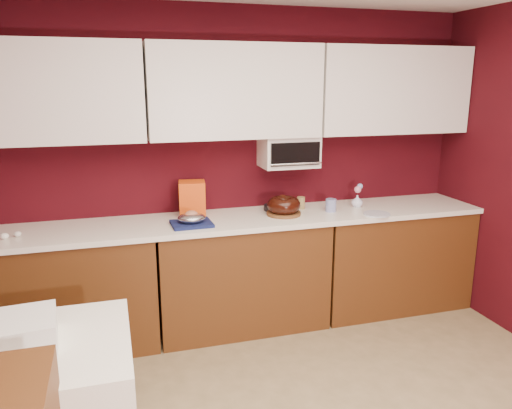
{
  "coord_description": "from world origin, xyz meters",
  "views": [
    {
      "loc": [
        -0.93,
        -1.66,
        1.93
      ],
      "look_at": [
        0.1,
        1.84,
        1.02
      ],
      "focal_mm": 35.0,
      "sensor_mm": 36.0,
      "label": 1
    }
  ],
  "objects_px": {
    "pandoro_box": "(192,199)",
    "flower_vase": "(357,200)",
    "toaster_oven": "(288,151)",
    "bundt_cake": "(284,205)",
    "foil_ham_nest": "(191,218)",
    "blue_jar": "(331,205)",
    "coffee_mug": "(331,205)",
    "newspaper_stack": "(12,333)"
  },
  "relations": [
    {
      "from": "pandoro_box",
      "to": "flower_vase",
      "type": "distance_m",
      "value": 1.38
    },
    {
      "from": "pandoro_box",
      "to": "toaster_oven",
      "type": "bearing_deg",
      "value": 8.51
    },
    {
      "from": "bundt_cake",
      "to": "foil_ham_nest",
      "type": "distance_m",
      "value": 0.75
    },
    {
      "from": "foil_ham_nest",
      "to": "blue_jar",
      "type": "bearing_deg",
      "value": 3.82
    },
    {
      "from": "foil_ham_nest",
      "to": "coffee_mug",
      "type": "height_order",
      "value": "foil_ham_nest"
    },
    {
      "from": "bundt_cake",
      "to": "coffee_mug",
      "type": "relative_size",
      "value": 2.92
    },
    {
      "from": "pandoro_box",
      "to": "blue_jar",
      "type": "height_order",
      "value": "pandoro_box"
    },
    {
      "from": "pandoro_box",
      "to": "flower_vase",
      "type": "xyz_separation_m",
      "value": [
        1.37,
        -0.11,
        -0.08
      ]
    },
    {
      "from": "bundt_cake",
      "to": "pandoro_box",
      "type": "xyz_separation_m",
      "value": [
        -0.69,
        0.18,
        0.06
      ]
    },
    {
      "from": "foil_ham_nest",
      "to": "toaster_oven",
      "type": "bearing_deg",
      "value": 17.78
    },
    {
      "from": "blue_jar",
      "to": "flower_vase",
      "type": "relative_size",
      "value": 0.9
    },
    {
      "from": "pandoro_box",
      "to": "flower_vase",
      "type": "bearing_deg",
      "value": 3.45
    },
    {
      "from": "toaster_oven",
      "to": "blue_jar",
      "type": "bearing_deg",
      "value": -32.94
    },
    {
      "from": "pandoro_box",
      "to": "newspaper_stack",
      "type": "distance_m",
      "value": 1.84
    },
    {
      "from": "toaster_oven",
      "to": "newspaper_stack",
      "type": "xyz_separation_m",
      "value": [
        -1.87,
        -1.49,
        -0.56
      ]
    },
    {
      "from": "foil_ham_nest",
      "to": "flower_vase",
      "type": "distance_m",
      "value": 1.43
    },
    {
      "from": "bundt_cake",
      "to": "newspaper_stack",
      "type": "xyz_separation_m",
      "value": [
        -1.76,
        -1.3,
        -0.16
      ]
    },
    {
      "from": "bundt_cake",
      "to": "newspaper_stack",
      "type": "distance_m",
      "value": 2.2
    },
    {
      "from": "coffee_mug",
      "to": "bundt_cake",
      "type": "bearing_deg",
      "value": -175.65
    },
    {
      "from": "foil_ham_nest",
      "to": "pandoro_box",
      "type": "relative_size",
      "value": 0.74
    },
    {
      "from": "bundt_cake",
      "to": "newspaper_stack",
      "type": "height_order",
      "value": "bundt_cake"
    },
    {
      "from": "toaster_oven",
      "to": "foil_ham_nest",
      "type": "xyz_separation_m",
      "value": [
        -0.84,
        -0.27,
        -0.42
      ]
    },
    {
      "from": "bundt_cake",
      "to": "foil_ham_nest",
      "type": "xyz_separation_m",
      "value": [
        -0.74,
        -0.08,
        -0.03
      ]
    },
    {
      "from": "foil_ham_nest",
      "to": "pandoro_box",
      "type": "distance_m",
      "value": 0.28
    },
    {
      "from": "coffee_mug",
      "to": "flower_vase",
      "type": "height_order",
      "value": "flower_vase"
    },
    {
      "from": "blue_jar",
      "to": "bundt_cake",
      "type": "bearing_deg",
      "value": 179.37
    },
    {
      "from": "bundt_cake",
      "to": "coffee_mug",
      "type": "distance_m",
      "value": 0.42
    },
    {
      "from": "foil_ham_nest",
      "to": "flower_vase",
      "type": "bearing_deg",
      "value": 6.18
    },
    {
      "from": "newspaper_stack",
      "to": "toaster_oven",
      "type": "bearing_deg",
      "value": 38.53
    },
    {
      "from": "toaster_oven",
      "to": "bundt_cake",
      "type": "height_order",
      "value": "toaster_oven"
    },
    {
      "from": "coffee_mug",
      "to": "blue_jar",
      "type": "height_order",
      "value": "blue_jar"
    },
    {
      "from": "pandoro_box",
      "to": "newspaper_stack",
      "type": "bearing_deg",
      "value": -117.8
    },
    {
      "from": "pandoro_box",
      "to": "coffee_mug",
      "type": "relative_size",
      "value": 3.04
    },
    {
      "from": "bundt_cake",
      "to": "foil_ham_nest",
      "type": "bearing_deg",
      "value": -173.79
    },
    {
      "from": "foil_ham_nest",
      "to": "pandoro_box",
      "type": "height_order",
      "value": "pandoro_box"
    },
    {
      "from": "bundt_cake",
      "to": "pandoro_box",
      "type": "bearing_deg",
      "value": 165.03
    },
    {
      "from": "toaster_oven",
      "to": "flower_vase",
      "type": "relative_size",
      "value": 3.96
    },
    {
      "from": "coffee_mug",
      "to": "blue_jar",
      "type": "xyz_separation_m",
      "value": [
        -0.02,
        -0.04,
        0.01
      ]
    },
    {
      "from": "coffee_mug",
      "to": "flower_vase",
      "type": "xyz_separation_m",
      "value": [
        0.26,
        0.04,
        0.01
      ]
    },
    {
      "from": "flower_vase",
      "to": "blue_jar",
      "type": "bearing_deg",
      "value": -164.33
    },
    {
      "from": "bundt_cake",
      "to": "foil_ham_nest",
      "type": "relative_size",
      "value": 1.29
    },
    {
      "from": "blue_jar",
      "to": "coffee_mug",
      "type": "bearing_deg",
      "value": 66.37
    }
  ]
}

